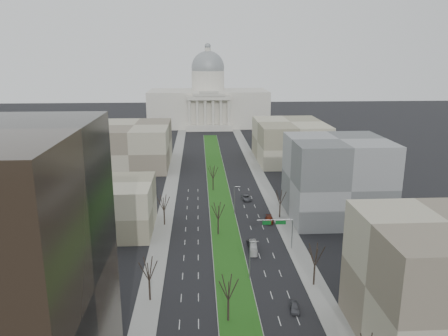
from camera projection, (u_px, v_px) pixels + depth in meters
name	position (u px, v px, depth m)	size (l,w,h in m)	color
ground	(219.00, 190.00, 158.20)	(600.00, 600.00, 0.00)	black
median	(219.00, 191.00, 157.20)	(8.00, 222.03, 0.20)	#999993
sidewalk_left	(165.00, 216.00, 133.04)	(5.00, 330.00, 0.15)	gray
sidewalk_right	(279.00, 214.00, 135.04)	(5.00, 330.00, 0.15)	gray
capitol	(208.00, 102.00, 298.51)	(80.00, 46.00, 55.00)	beige
building_beige_left	(106.00, 207.00, 120.73)	(26.00, 22.00, 14.00)	gray
building_tan_right	(442.00, 284.00, 72.33)	(26.00, 24.00, 22.00)	gray
building_grey_right	(337.00, 178.00, 130.07)	(28.00, 26.00, 24.00)	slate
building_far_left	(135.00, 145.00, 192.53)	(30.00, 40.00, 18.00)	gray
building_far_right	(290.00, 141.00, 201.38)	(30.00, 40.00, 18.00)	gray
tree_left_mid	(149.00, 269.00, 85.91)	(5.40, 5.40, 9.72)	black
tree_left_far	(164.00, 203.00, 124.58)	(5.28, 5.28, 9.50)	black
tree_right_mid	(315.00, 254.00, 91.71)	(5.52, 5.52, 9.94)	black
tree_right_far	(280.00, 197.00, 130.49)	(5.04, 5.04, 9.07)	black
tree_median_a	(228.00, 287.00, 79.06)	(5.40, 5.40, 9.72)	black
tree_median_b	(218.00, 211.00, 117.68)	(5.40, 5.40, 9.72)	black
tree_median_c	(213.00, 172.00, 156.31)	(5.40, 5.40, 9.72)	black
streetlamp_median_b	(250.00, 260.00, 94.43)	(1.90, 0.20, 9.16)	gray
streetlamp_median_c	(235.00, 200.00, 133.05)	(1.90, 0.20, 9.16)	gray
mast_arm_signs	(282.00, 227.00, 109.17)	(9.12, 0.24, 8.09)	gray
car_grey_near	(295.00, 307.00, 83.97)	(1.68, 4.17, 1.42)	#48494F
car_black	(251.00, 244.00, 112.19)	(1.44, 4.12, 1.36)	black
car_red	(269.00, 220.00, 128.33)	(2.12, 5.21, 1.51)	#631D0D
car_grey_far	(246.00, 198.00, 147.71)	(2.60, 5.65, 1.57)	#4E4F56
box_van	(253.00, 248.00, 109.09)	(1.74, 7.44, 2.07)	white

